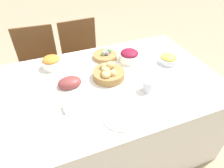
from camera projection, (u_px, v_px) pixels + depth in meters
name	position (u px, v px, depth m)	size (l,w,h in m)	color
ground_plane	(108.00, 141.00, 2.01)	(12.00, 12.00, 0.00)	tan
dining_table	(107.00, 116.00, 1.77)	(1.76, 1.09, 0.76)	silver
chair_far_left	(40.00, 66.00, 2.19)	(0.45, 0.45, 0.89)	brown
chair_far_center	(83.00, 58.00, 2.33)	(0.43, 0.43, 0.89)	brown
bread_basket	(108.00, 73.00, 1.55)	(0.25, 0.25, 0.12)	#9E7542
egg_basket	(105.00, 55.00, 1.80)	(0.22, 0.22, 0.08)	#9E7542
ham_platter	(70.00, 83.00, 1.48)	(0.27, 0.19, 0.08)	white
carrot_bowl	(52.00, 62.00, 1.66)	(0.17, 0.17, 0.10)	white
pineapple_bowl	(168.00, 59.00, 1.72)	(0.16, 0.16, 0.08)	silver
beet_salad_bowl	(129.00, 56.00, 1.74)	(0.18, 0.18, 0.10)	white
dinner_plate	(122.00, 115.00, 1.26)	(0.26, 0.26, 0.01)	white
fork	(99.00, 123.00, 1.22)	(0.02, 0.18, 0.00)	silver
knife	(144.00, 109.00, 1.31)	(0.02, 0.18, 0.00)	silver
spoon	(148.00, 108.00, 1.31)	(0.02, 0.18, 0.00)	silver
drinking_cup	(148.00, 86.00, 1.43)	(0.08, 0.08, 0.09)	silver
butter_dish	(73.00, 107.00, 1.30)	(0.12, 0.07, 0.03)	white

